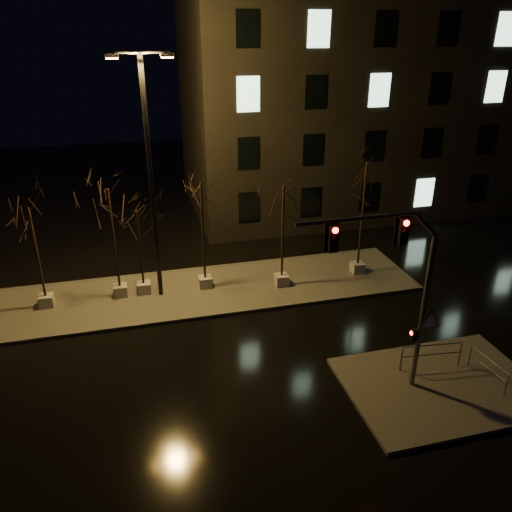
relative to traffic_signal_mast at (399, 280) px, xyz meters
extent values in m
plane|color=black|center=(-5.35, 3.23, -4.61)|extent=(90.00, 90.00, 0.00)
cube|color=#4C4844|center=(-5.35, 9.23, -4.54)|extent=(22.00, 5.00, 0.15)
cube|color=#4C4844|center=(2.15, -0.27, -4.54)|extent=(7.00, 5.00, 0.15)
cube|color=black|center=(8.65, 21.23, 2.89)|extent=(25.00, 12.00, 15.00)
cube|color=#A8A59D|center=(-12.60, 9.45, -4.19)|extent=(0.65, 0.65, 0.55)
cylinder|color=black|center=(-12.60, 9.45, -1.75)|extent=(0.11, 0.11, 4.33)
cube|color=#A8A59D|center=(-9.21, 9.62, -4.19)|extent=(0.65, 0.65, 0.55)
cylinder|color=black|center=(-9.21, 9.62, -1.48)|extent=(0.11, 0.11, 4.87)
cube|color=#A8A59D|center=(-8.07, 9.63, -4.19)|extent=(0.65, 0.65, 0.55)
cylinder|color=black|center=(-8.07, 9.63, -2.04)|extent=(0.11, 0.11, 3.75)
cube|color=#A8A59D|center=(-5.04, 9.49, -4.19)|extent=(0.65, 0.65, 0.55)
cylinder|color=black|center=(-5.04, 9.49, -1.46)|extent=(0.11, 0.11, 4.90)
cube|color=#A8A59D|center=(-1.23, 8.75, -4.19)|extent=(0.65, 0.65, 0.55)
cylinder|color=black|center=(-1.23, 8.75, -1.56)|extent=(0.11, 0.11, 4.70)
cube|color=#A8A59D|center=(3.14, 9.10, -4.19)|extent=(0.65, 0.65, 0.55)
cylinder|color=black|center=(3.14, 9.10, -1.17)|extent=(0.11, 0.11, 5.49)
cylinder|color=#515358|center=(1.10, 0.01, -1.51)|extent=(0.18, 0.18, 5.90)
cylinder|color=#515358|center=(-1.69, -0.01, 2.26)|extent=(3.93, 0.17, 0.14)
cube|color=black|center=(-0.08, 0.00, 1.72)|extent=(0.30, 0.22, 0.88)
cube|color=black|center=(-2.44, -0.02, 1.72)|extent=(0.30, 0.22, 0.88)
cube|color=black|center=(0.89, 0.01, -2.30)|extent=(0.22, 0.18, 0.44)
cone|color=red|center=(1.40, -0.03, -1.81)|extent=(1.02, 0.04, 1.02)
sphere|color=#FF0C07|center=(1.10, 0.01, 2.02)|extent=(0.18, 0.18, 0.18)
cylinder|color=black|center=(-7.29, 9.29, 1.08)|extent=(0.22, 0.22, 11.08)
cylinder|color=black|center=(-7.29, 9.29, 6.62)|extent=(2.44, 0.30, 0.11)
cube|color=#FF9932|center=(-8.39, 9.20, 6.45)|extent=(0.58, 0.35, 0.22)
cube|color=#FF9932|center=(-6.18, 9.38, 6.45)|extent=(0.58, 0.35, 0.22)
cylinder|color=#515358|center=(1.10, 0.86, -3.98)|extent=(0.05, 0.05, 0.97)
cylinder|color=#515358|center=(3.46, 0.60, -3.98)|extent=(0.05, 0.05, 0.97)
cylinder|color=#515358|center=(2.28, 0.73, -3.43)|extent=(2.37, 0.30, 0.04)
cylinder|color=#515358|center=(2.28, 0.73, -3.87)|extent=(2.37, 0.30, 0.04)
cylinder|color=#515358|center=(3.98, -1.36, -4.04)|extent=(0.05, 0.05, 0.84)
cylinder|color=#515358|center=(3.85, 0.50, -4.04)|extent=(0.05, 0.05, 0.84)
cylinder|color=#515358|center=(3.92, -0.43, -3.58)|extent=(0.17, 1.86, 0.04)
cylinder|color=#515358|center=(3.92, -0.43, -3.95)|extent=(0.17, 1.86, 0.04)
camera|label=1|loc=(-8.16, -12.88, 7.43)|focal=35.00mm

